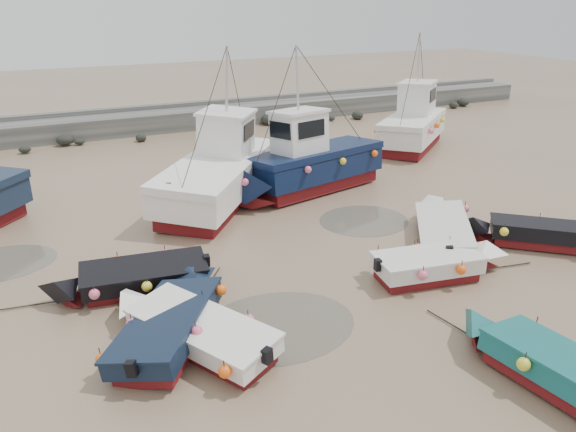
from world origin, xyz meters
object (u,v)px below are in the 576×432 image
dinghy_0 (193,325)px  dinghy_5 (438,261)px  dinghy_1 (176,318)px  dinghy_6 (531,230)px  dinghy_4 (131,275)px  dinghy_2 (549,361)px  cabin_boat_2 (306,163)px  cabin_boat_1 (221,168)px  person (171,232)px  cabin_boat_3 (416,123)px  dinghy_3 (444,226)px

dinghy_0 → dinghy_5: (7.76, 0.15, 0.02)m
dinghy_1 → dinghy_6: size_ratio=1.18×
dinghy_4 → dinghy_2: bearing=-129.8°
dinghy_2 → cabin_boat_2: cabin_boat_2 is taller
dinghy_6 → cabin_boat_1: cabin_boat_1 is taller
dinghy_5 → dinghy_6: 4.55m
dinghy_4 → cabin_boat_2: (8.66, 5.71, 0.82)m
dinghy_5 → cabin_boat_2: cabin_boat_2 is taller
dinghy_1 → dinghy_2: bearing=-2.0°
dinghy_2 → dinghy_4: 11.13m
dinghy_6 → person: bearing=100.8°
dinghy_4 → cabin_boat_3: size_ratio=0.75×
person → dinghy_6: bearing=105.1°
cabin_boat_2 → cabin_boat_3: same height
dinghy_1 → cabin_boat_1: cabin_boat_1 is taller
dinghy_5 → cabin_boat_2: bearing=-170.8°
dinghy_0 → dinghy_2: size_ratio=1.03×
dinghy_0 → cabin_boat_1: cabin_boat_1 is taller
cabin_boat_1 → person: 4.31m
dinghy_2 → dinghy_5: size_ratio=1.06×
dinghy_3 → person: (-8.56, 4.91, -0.54)m
dinghy_4 → person: (2.14, 3.93, -0.55)m
dinghy_2 → cabin_boat_2: size_ratio=0.61×
dinghy_1 → dinghy_3: bearing=45.8°
dinghy_3 → dinghy_6: size_ratio=1.25×
dinghy_0 → dinghy_3: (9.86, 2.34, -0.01)m
person → cabin_boat_2: bearing=151.2°
cabin_boat_1 → cabin_boat_3: 13.32m
dinghy_0 → cabin_boat_2: 11.98m
dinghy_0 → dinghy_4: bearing=77.1°
dinghy_3 → dinghy_5: same height
dinghy_1 → cabin_boat_3: 21.80m
dinghy_3 → cabin_boat_1: cabin_boat_1 is taller
dinghy_5 → dinghy_3: bearing=145.8°
dinghy_0 → cabin_boat_3: cabin_boat_3 is taller
dinghy_5 → dinghy_6: size_ratio=1.16×
cabin_boat_2 → dinghy_5: bearing=166.3°
person → dinghy_0: bearing=35.7°
dinghy_2 → dinghy_4: same height
dinghy_4 → dinghy_5: bearing=-102.7°
dinghy_1 → cabin_boat_2: bearing=82.0°
cabin_boat_1 → dinghy_3: bearing=-15.7°
dinghy_0 → cabin_boat_3: 21.89m
dinghy_3 → cabin_boat_3: cabin_boat_3 is taller
dinghy_3 → cabin_boat_3: size_ratio=0.75×
cabin_boat_2 → person: size_ratio=4.92×
dinghy_2 → dinghy_5: 5.13m
dinghy_5 → dinghy_6: bearing=106.6°
dinghy_1 → dinghy_4: 2.87m
dinghy_1 → dinghy_4: (-0.55, 2.82, 0.01)m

